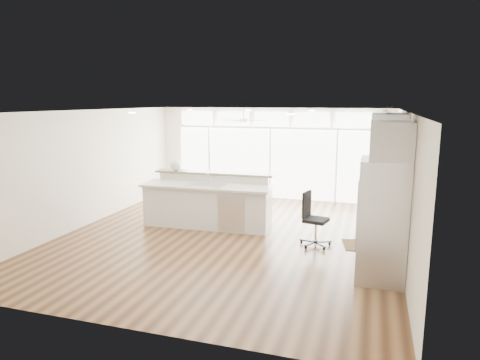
% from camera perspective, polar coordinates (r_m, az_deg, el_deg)
% --- Properties ---
extents(floor, '(7.00, 8.00, 0.02)m').
position_cam_1_polar(floor, '(9.38, -1.59, -7.60)').
color(floor, '#492B16').
rests_on(floor, ground).
extents(ceiling, '(7.00, 8.00, 0.02)m').
position_cam_1_polar(ceiling, '(8.91, -1.68, 9.19)').
color(ceiling, silver).
rests_on(ceiling, wall_back).
extents(wall_back, '(7.00, 0.04, 2.70)m').
position_cam_1_polar(wall_back, '(12.86, 4.15, 3.56)').
color(wall_back, white).
rests_on(wall_back, floor).
extents(wall_front, '(7.00, 0.04, 2.70)m').
position_cam_1_polar(wall_front, '(5.51, -15.28, -6.32)').
color(wall_front, white).
rests_on(wall_front, floor).
extents(wall_left, '(0.04, 8.00, 2.70)m').
position_cam_1_polar(wall_left, '(10.69, -19.69, 1.54)').
color(wall_left, white).
rests_on(wall_left, floor).
extents(wall_right, '(0.04, 8.00, 2.70)m').
position_cam_1_polar(wall_right, '(8.60, 21.03, -0.64)').
color(wall_right, white).
rests_on(wall_right, floor).
extents(glass_wall, '(5.80, 0.06, 2.08)m').
position_cam_1_polar(glass_wall, '(12.84, 4.07, 2.20)').
color(glass_wall, white).
rests_on(glass_wall, wall_back).
extents(transom_row, '(5.90, 0.06, 0.40)m').
position_cam_1_polar(transom_row, '(12.71, 4.15, 8.14)').
color(transom_row, white).
rests_on(transom_row, wall_back).
extents(desk_window, '(0.04, 0.85, 0.85)m').
position_cam_1_polar(desk_window, '(8.85, 20.74, 1.01)').
color(desk_window, white).
rests_on(desk_window, wall_right).
extents(ceiling_fan, '(1.16, 1.16, 0.32)m').
position_cam_1_polar(ceiling_fan, '(11.74, 0.47, 8.45)').
color(ceiling_fan, white).
rests_on(ceiling_fan, ceiling).
extents(recessed_lights, '(3.40, 3.00, 0.02)m').
position_cam_1_polar(recessed_lights, '(9.10, -1.27, 9.09)').
color(recessed_lights, white).
rests_on(recessed_lights, ceiling).
extents(oven_cabinet, '(0.64, 1.20, 2.50)m').
position_cam_1_polar(oven_cabinet, '(10.37, 18.58, 0.78)').
color(oven_cabinet, silver).
rests_on(oven_cabinet, floor).
extents(desk_nook, '(0.72, 1.30, 0.76)m').
position_cam_1_polar(desk_nook, '(9.09, 18.17, -6.16)').
color(desk_nook, silver).
rests_on(desk_nook, floor).
extents(upper_cabinets, '(0.64, 1.30, 0.64)m').
position_cam_1_polar(upper_cabinets, '(8.75, 19.18, 6.29)').
color(upper_cabinets, silver).
rests_on(upper_cabinets, wall_right).
extents(refrigerator, '(0.76, 0.90, 2.00)m').
position_cam_1_polar(refrigerator, '(7.34, 18.44, -5.12)').
color(refrigerator, silver).
rests_on(refrigerator, floor).
extents(fridge_cabinet, '(0.64, 0.90, 0.60)m').
position_cam_1_polar(fridge_cabinet, '(7.11, 19.54, 5.00)').
color(fridge_cabinet, silver).
rests_on(fridge_cabinet, wall_right).
extents(framed_photos, '(0.06, 0.22, 0.80)m').
position_cam_1_polar(framed_photos, '(9.49, 20.48, 0.71)').
color(framed_photos, black).
rests_on(framed_photos, wall_right).
extents(kitchen_island, '(3.10, 1.26, 1.22)m').
position_cam_1_polar(kitchen_island, '(9.99, -4.39, -2.81)').
color(kitchen_island, silver).
rests_on(kitchen_island, floor).
extents(rug, '(1.12, 0.90, 0.01)m').
position_cam_1_polar(rug, '(9.18, 16.80, -8.36)').
color(rug, '#342410').
rests_on(rug, floor).
extents(office_chair, '(0.67, 0.64, 1.10)m').
position_cam_1_polar(office_chair, '(8.78, 10.11, -5.23)').
color(office_chair, black).
rests_on(office_chair, floor).
extents(fishbowl, '(0.29, 0.29, 0.27)m').
position_cam_1_polar(fishbowl, '(10.56, -8.58, 1.93)').
color(fishbowl, silver).
rests_on(fishbowl, kitchen_island).
extents(monitor, '(0.12, 0.44, 0.36)m').
position_cam_1_polar(monitor, '(8.95, 17.87, -2.70)').
color(monitor, black).
rests_on(monitor, desk_nook).
extents(keyboard, '(0.13, 0.34, 0.02)m').
position_cam_1_polar(keyboard, '(8.99, 16.72, -3.70)').
color(keyboard, white).
rests_on(keyboard, desk_nook).
extents(potted_plant, '(0.27, 0.29, 0.22)m').
position_cam_1_polar(potted_plant, '(10.24, 19.03, 8.30)').
color(potted_plant, '#2D4E21').
rests_on(potted_plant, oven_cabinet).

